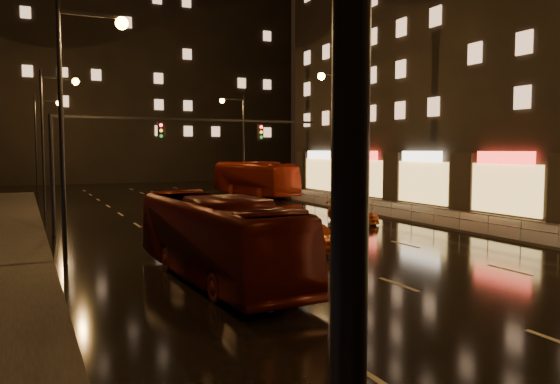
% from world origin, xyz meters
% --- Properties ---
extents(ground, '(140.00, 140.00, 0.00)m').
position_xyz_m(ground, '(0.00, 20.00, 0.00)').
color(ground, black).
rests_on(ground, ground).
extents(sidewalk_right, '(7.00, 70.00, 0.15)m').
position_xyz_m(sidewalk_right, '(13.50, 15.00, 0.07)').
color(sidewalk_right, '#38332D').
rests_on(sidewalk_right, ground).
extents(building_right, '(18.00, 50.00, 30.00)m').
position_xyz_m(building_right, '(26.00, 20.00, 15.00)').
color(building_right, black).
rests_on(building_right, ground).
extents(building_distant, '(44.00, 16.00, 36.00)m').
position_xyz_m(building_distant, '(4.00, 72.00, 18.00)').
color(building_distant, black).
rests_on(building_distant, ground).
extents(traffic_signal, '(15.31, 0.32, 6.20)m').
position_xyz_m(traffic_signal, '(-5.06, 20.00, 4.74)').
color(traffic_signal, black).
rests_on(traffic_signal, ground).
extents(railing_right, '(0.05, 56.00, 1.00)m').
position_xyz_m(railing_right, '(10.20, 18.00, 0.90)').
color(railing_right, '#99999E').
rests_on(railing_right, sidewalk_right).
extents(bus_red, '(2.91, 10.36, 2.86)m').
position_xyz_m(bus_red, '(-5.14, 7.28, 1.43)').
color(bus_red, '#57110C').
rests_on(bus_red, ground).
extents(bus_curb, '(4.32, 12.08, 3.29)m').
position_xyz_m(bus_curb, '(9.00, 37.78, 1.65)').
color(bus_curb, '#A62610').
rests_on(bus_curb, ground).
extents(taxi_near, '(1.97, 3.85, 1.26)m').
position_xyz_m(taxi_near, '(0.50, 10.66, 0.63)').
color(taxi_near, '#D34E13').
rests_on(taxi_near, ground).
extents(taxi_far, '(1.82, 4.19, 1.20)m').
position_xyz_m(taxi_far, '(7.02, 17.62, 0.60)').
color(taxi_far, '#C45412').
rests_on(taxi_far, ground).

